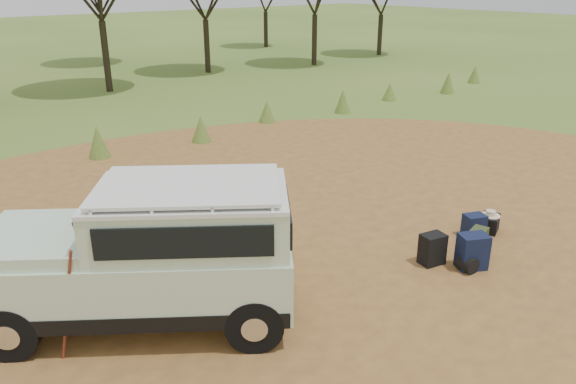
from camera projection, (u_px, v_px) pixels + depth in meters
ground at (309, 286)px, 9.09m from camera, size 140.00×140.00×0.00m
dirt_clearing at (309, 286)px, 9.09m from camera, size 23.00×23.00×0.01m
grass_fringe at (104, 144)px, 15.30m from camera, size 36.60×1.60×0.90m
safari_vehicle at (150, 258)px, 7.81m from camera, size 4.49×3.90×2.11m
walking_staff at (67, 307)px, 7.07m from camera, size 0.30×0.27×1.60m
backpack_black at (432, 249)px, 9.69m from camera, size 0.46×0.37×0.56m
backpack_navy at (472, 252)px, 9.53m from camera, size 0.58×0.52×0.62m
backpack_olive at (478, 241)px, 10.05m from camera, size 0.41×0.34×0.49m
duffel_navy at (474, 225)px, 10.75m from camera, size 0.47×0.42×0.44m
hard_case at (489, 223)px, 10.97m from camera, size 0.55×0.48×0.33m
stuff_sack at (467, 264)px, 9.48m from camera, size 0.31×0.31×0.29m
safari_hat at (491, 214)px, 10.90m from camera, size 0.37×0.37×0.11m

